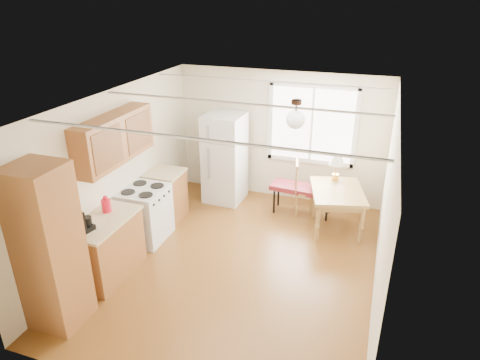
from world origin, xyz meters
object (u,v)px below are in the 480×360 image
at_px(refrigerator, 225,158).
at_px(bench, 302,190).
at_px(chair, 301,185).
at_px(dining_table, 337,195).

height_order(refrigerator, bench, refrigerator).
relative_size(refrigerator, chair, 1.71).
distance_m(refrigerator, bench, 1.60).
height_order(refrigerator, chair, refrigerator).
relative_size(refrigerator, dining_table, 1.31).
relative_size(bench, dining_table, 0.91).
xyz_separation_m(refrigerator, bench, (1.55, -0.10, -0.39)).
bearing_deg(chair, refrigerator, 162.45).
bearing_deg(bench, chair, -132.31).
bearing_deg(refrigerator, bench, -1.10).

